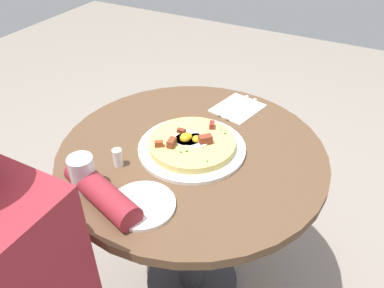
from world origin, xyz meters
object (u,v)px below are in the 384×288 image
at_px(pizza_plate, 192,148).
at_px(breakfast_pizza, 192,143).
at_px(knife, 242,109).
at_px(fork, 234,105).
at_px(bread_plate, 143,205).
at_px(dining_table, 192,188).
at_px(water_glass, 83,173).
at_px(salt_shaker, 118,158).

bearing_deg(pizza_plate, breakfast_pizza, 38.70).
bearing_deg(knife, pizza_plate, 3.13).
bearing_deg(fork, breakfast_pizza, 9.97).
distance_m(pizza_plate, bread_plate, 0.28).
relative_size(dining_table, breakfast_pizza, 3.11).
xyz_separation_m(pizza_plate, bread_plate, (-0.00, 0.28, -0.00)).
bearing_deg(breakfast_pizza, knife, -100.15).
bearing_deg(breakfast_pizza, water_glass, 58.29).
height_order(pizza_plate, water_glass, water_glass).
xyz_separation_m(bread_plate, water_glass, (0.18, 0.01, 0.05)).
relative_size(dining_table, knife, 4.62).
bearing_deg(knife, dining_table, 3.15).
distance_m(dining_table, water_glass, 0.40).
height_order(bread_plate, knife, bread_plate).
bearing_deg(dining_table, fork, -93.01).
height_order(dining_table, pizza_plate, pizza_plate).
xyz_separation_m(fork, water_glass, (0.19, 0.58, 0.04)).
height_order(dining_table, bread_plate, bread_plate).
height_order(fork, water_glass, water_glass).
relative_size(dining_table, fork, 4.62).
height_order(knife, salt_shaker, salt_shaker).
relative_size(dining_table, salt_shaker, 14.87).
relative_size(dining_table, water_glass, 8.26).
xyz_separation_m(fork, knife, (-0.04, 0.01, 0.00)).
xyz_separation_m(dining_table, bread_plate, (-0.00, 0.27, 0.17)).
height_order(pizza_plate, bread_plate, pizza_plate).
relative_size(pizza_plate, salt_shaker, 5.95).
relative_size(breakfast_pizza, salt_shaker, 4.79).
xyz_separation_m(dining_table, water_glass, (0.18, 0.29, 0.21)).
distance_m(bread_plate, knife, 0.56).
bearing_deg(dining_table, breakfast_pizza, -18.80).
distance_m(breakfast_pizza, salt_shaker, 0.23).
distance_m(pizza_plate, knife, 0.29).
relative_size(breakfast_pizza, bread_plate, 1.54).
xyz_separation_m(knife, salt_shaker, (0.21, 0.46, 0.02)).
xyz_separation_m(bread_plate, knife, (-0.05, -0.56, 0.00)).
bearing_deg(salt_shaker, water_glass, 78.93).
bearing_deg(dining_table, water_glass, 58.16).
height_order(bread_plate, fork, bread_plate).
relative_size(bread_plate, salt_shaker, 3.12).
height_order(breakfast_pizza, water_glass, water_glass).
relative_size(pizza_plate, knife, 1.85).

